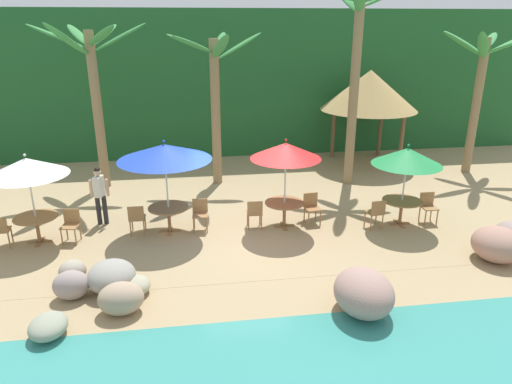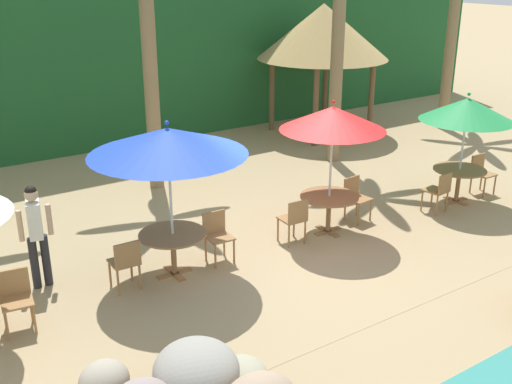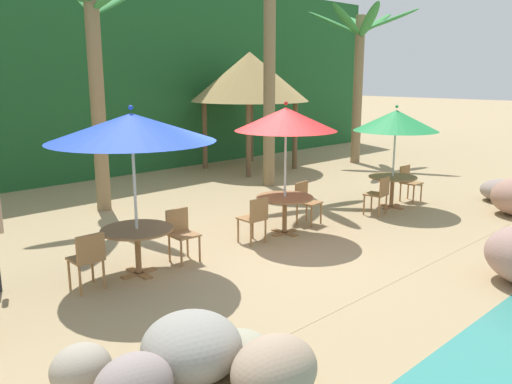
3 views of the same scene
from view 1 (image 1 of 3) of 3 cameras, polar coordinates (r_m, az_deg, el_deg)
ground_plane at (r=12.85m, az=-1.46°, el=-5.00°), size 120.00×120.00×0.00m
terrace_deck at (r=12.84m, az=-1.46°, el=-4.98°), size 18.00×5.20×0.01m
foliage_backdrop at (r=20.74m, az=-4.63°, el=13.26°), size 28.00×2.40×6.00m
rock_seawall at (r=10.06m, az=-1.99°, el=-10.26°), size 16.00×3.62×0.90m
umbrella_white at (r=12.85m, az=-26.39°, el=2.80°), size 1.99×1.99×2.42m
dining_table_white at (r=13.31m, az=-25.42°, el=-3.25°), size 1.10×1.10×0.74m
chair_white_seaward at (r=13.09m, az=-21.82°, el=-3.57°), size 0.47×0.48×0.87m
chair_white_inland at (r=13.44m, az=-28.97°, el=-4.10°), size 0.47×0.48×0.87m
umbrella_blue at (r=12.33m, az=-11.20°, el=4.83°), size 2.48×2.48×2.60m
dining_table_blue at (r=12.86m, az=-10.70°, el=-2.34°), size 1.10×1.10×0.74m
chair_blue_seaward at (r=12.93m, az=-6.89°, el=-2.49°), size 0.44×0.45×0.87m
chair_blue_inland at (r=12.90m, az=-14.46°, el=-3.05°), size 0.43×0.44×0.87m
umbrella_red at (r=12.48m, az=3.68°, el=5.08°), size 1.93×1.93×2.55m
dining_table_red at (r=12.99m, az=3.52°, el=-1.78°), size 1.10×1.10×0.74m
chair_red_seaward at (r=13.38m, az=6.86°, el=-1.69°), size 0.47×0.47×0.87m
chair_red_inland at (r=12.83m, az=-0.17°, el=-2.51°), size 0.44×0.44×0.87m
umbrella_green at (r=13.32m, az=18.12°, el=4.19°), size 1.91×1.91×2.37m
dining_table_green at (r=13.75m, az=17.49°, el=-1.46°), size 1.10×1.10×0.74m
chair_green_seaward at (r=14.23m, az=20.41°, el=-1.51°), size 0.42×0.43×0.87m
chair_green_inland at (r=13.28m, az=14.56°, el=-2.39°), size 0.47×0.48×0.87m
palm_tree_nearest at (r=16.48m, az=-19.40°, el=13.20°), size 3.68×3.48×5.51m
palm_tree_second at (r=16.09m, az=-5.14°, el=12.91°), size 3.30×3.34×5.19m
palm_tree_third at (r=16.23m, az=12.23°, el=16.37°), size 3.15×3.00×6.64m
palm_tree_fourth at (r=19.14m, az=25.98°, el=12.68°), size 3.73×3.45×5.24m
palapa_hut at (r=19.09m, az=13.80°, el=12.03°), size 3.80×3.80×3.74m
waiter_in_white at (r=13.72m, az=-18.69°, el=0.03°), size 0.52×0.38×1.70m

